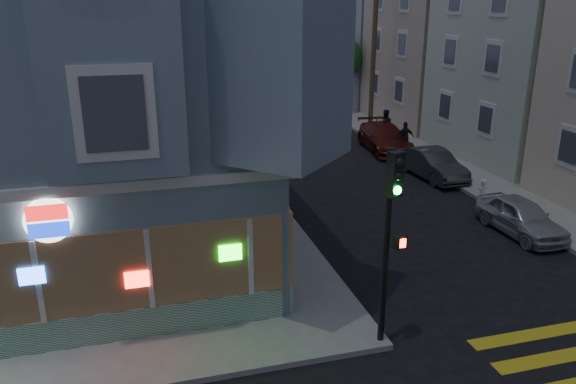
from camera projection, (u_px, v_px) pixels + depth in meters
name	position (u px, v px, depth m)	size (l,w,h in m)	color
sidewalk_ne	(528.00, 123.00, 37.51)	(24.00, 42.00, 0.15)	gray
corner_building	(9.00, 70.00, 17.28)	(14.60, 14.60, 11.40)	gray
row_house_b	(575.00, 51.00, 28.51)	(12.00, 8.60, 10.50)	#ACBAA2
row_house_c	(472.00, 51.00, 36.94)	(12.00, 8.60, 9.00)	tan
row_house_d	(409.00, 32.00, 44.89)	(12.00, 8.60, 10.50)	#A199A9
utility_pole	(374.00, 53.00, 34.07)	(2.20, 0.30, 9.00)	#4C3826
street_tree_near	(341.00, 58.00, 39.86)	(3.00, 3.00, 5.30)	#4C3826
street_tree_far	(307.00, 49.00, 47.14)	(3.00, 3.00, 5.30)	#4C3826
pedestrian_a	(385.00, 126.00, 31.84)	(0.90, 0.70, 1.86)	black
pedestrian_b	(405.00, 137.00, 29.59)	(0.97, 0.40, 1.66)	black
parked_car_a	(521.00, 217.00, 19.71)	(1.52, 3.78, 1.29)	#B4B9BD
parked_car_b	(433.00, 164.00, 25.88)	(1.43, 4.11, 1.35)	#35373A
parked_car_c	(385.00, 138.00, 30.60)	(2.03, 5.00, 1.45)	maroon
parked_car_d	(289.00, 103.00, 40.84)	(2.41, 5.22, 1.45)	#9EA3A8
traffic_signal	(391.00, 217.00, 12.33)	(0.59, 0.53, 4.73)	black
fire_hydrant	(483.00, 187.00, 23.25)	(0.40, 0.23, 0.70)	silver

